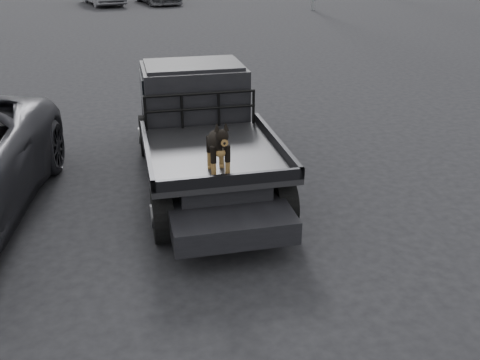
{
  "coord_description": "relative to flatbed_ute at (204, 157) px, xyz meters",
  "views": [
    {
      "loc": [
        -0.8,
        -5.7,
        3.75
      ],
      "look_at": [
        0.43,
        -0.18,
        1.17
      ],
      "focal_mm": 40.0,
      "sensor_mm": 36.0,
      "label": 1
    }
  ],
  "objects": [
    {
      "name": "ground",
      "position": [
        -0.39,
        -2.34,
        -0.46
      ],
      "size": [
        120.0,
        120.0,
        0.0
      ],
      "primitive_type": "plane",
      "color": "black",
      "rests_on": "ground"
    },
    {
      "name": "flatbed_ute",
      "position": [
        0.0,
        0.0,
        0.0
      ],
      "size": [
        2.0,
        5.4,
        0.92
      ],
      "primitive_type": null,
      "color": "black",
      "rests_on": "ground"
    },
    {
      "name": "ute_cab",
      "position": [
        -0.0,
        0.95,
        0.9
      ],
      "size": [
        1.72,
        1.3,
        0.88
      ],
      "primitive_type": null,
      "color": "black",
      "rests_on": "flatbed_ute"
    },
    {
      "name": "headache_rack",
      "position": [
        -0.0,
        0.2,
        0.74
      ],
      "size": [
        1.8,
        0.08,
        0.55
      ],
      "primitive_type": null,
      "color": "black",
      "rests_on": "flatbed_ute"
    },
    {
      "name": "dog",
      "position": [
        -0.07,
        -1.72,
        0.83
      ],
      "size": [
        0.32,
        0.6,
        0.74
      ],
      "primitive_type": null,
      "color": "black",
      "rests_on": "flatbed_ute"
    }
  ]
}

